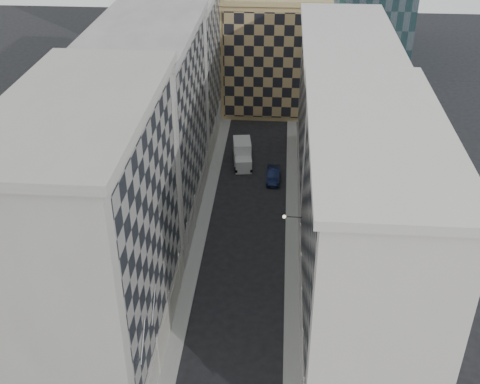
% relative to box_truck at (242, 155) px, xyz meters
% --- Properties ---
extents(sidewalk_west, '(1.50, 100.00, 0.15)m').
position_rel_box_truck_xyz_m(sidewalk_west, '(-3.61, -16.50, -1.30)').
color(sidewalk_west, gray).
rests_on(sidewalk_west, ground).
extents(sidewalk_east, '(1.50, 100.00, 0.15)m').
position_rel_box_truck_xyz_m(sidewalk_east, '(6.89, -16.50, -1.30)').
color(sidewalk_east, gray).
rests_on(sidewalk_east, ground).
extents(bldg_left_a, '(10.80, 22.80, 23.70)m').
position_rel_box_truck_xyz_m(bldg_left_a, '(-9.24, -35.50, 10.45)').
color(bldg_left_a, '#9D988D').
rests_on(bldg_left_a, ground).
extents(bldg_left_b, '(10.80, 22.80, 22.70)m').
position_rel_box_truck_xyz_m(bldg_left_b, '(-9.24, -13.50, 9.95)').
color(bldg_left_b, gray).
rests_on(bldg_left_b, ground).
extents(bldg_left_c, '(10.80, 22.80, 21.70)m').
position_rel_box_truck_xyz_m(bldg_left_c, '(-9.24, 8.50, 9.45)').
color(bldg_left_c, '#9D988D').
rests_on(bldg_left_c, ground).
extents(bldg_right_a, '(10.80, 26.80, 20.70)m').
position_rel_box_truck_xyz_m(bldg_right_a, '(12.52, -31.50, 8.95)').
color(bldg_right_a, beige).
rests_on(bldg_right_a, ground).
extents(bldg_right_b, '(10.80, 28.80, 19.70)m').
position_rel_box_truck_xyz_m(bldg_right_b, '(12.54, -4.50, 8.47)').
color(bldg_right_b, beige).
rests_on(bldg_right_b, ground).
extents(tan_block, '(16.80, 14.80, 18.80)m').
position_rel_box_truck_xyz_m(tan_block, '(3.64, 21.39, 8.06)').
color(tan_block, tan).
rests_on(tan_block, ground).
extents(flagpoles_left, '(0.10, 6.33, 2.33)m').
position_rel_box_truck_xyz_m(flagpoles_left, '(-4.26, -40.50, 6.63)').
color(flagpoles_left, gray).
rests_on(flagpoles_left, ground).
extents(bracket_lamp, '(1.98, 0.36, 0.36)m').
position_rel_box_truck_xyz_m(bracket_lamp, '(6.02, -22.50, 4.83)').
color(bracket_lamp, black).
rests_on(bracket_lamp, ground).
extents(box_truck, '(3.06, 6.00, 3.15)m').
position_rel_box_truck_xyz_m(box_truck, '(0.00, 0.00, 0.00)').
color(box_truck, silver).
rests_on(box_truck, ground).
extents(dark_car, '(1.66, 4.74, 1.56)m').
position_rel_box_truck_xyz_m(dark_car, '(4.39, -4.39, -0.59)').
color(dark_car, '#0E1736').
rests_on(dark_car, ground).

